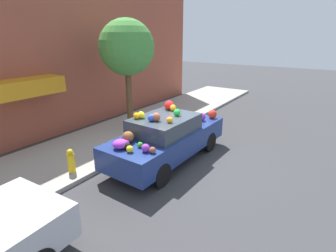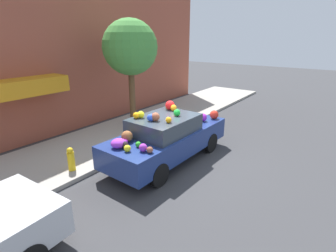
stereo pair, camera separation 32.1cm
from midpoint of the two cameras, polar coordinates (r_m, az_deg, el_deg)
name	(u,v)px [view 2 (the right image)]	position (r m, az deg, el deg)	size (l,w,h in m)	color
ground_plane	(166,159)	(8.59, 0.62, -7.14)	(60.00, 60.00, 0.00)	#38383A
sidewalk_curb	(109,139)	(10.24, -11.76, -2.73)	(24.00, 3.20, 0.13)	#9E998E
building_facade	(63,52)	(11.29, -21.07, 14.80)	(18.00, 1.20, 6.46)	#9E4C38
street_tree	(130,48)	(10.53, -7.35, 16.49)	(2.13, 2.13, 4.32)	brown
fire_hydrant	(71,159)	(7.94, -19.28, -6.82)	(0.20, 0.20, 0.70)	gold
art_car	(167,137)	(8.20, 0.93, -2.39)	(4.52, 1.81, 1.79)	navy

